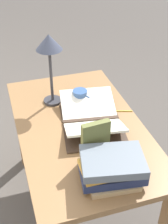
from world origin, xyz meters
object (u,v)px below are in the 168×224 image
Objects in this scene: book_stack_tall at (112,168)px; reading_lamp at (49,49)px; pencil at (119,111)px; book_standing_upright at (95,142)px; coffee_mug at (80,97)px; open_book at (91,118)px.

reading_lamp is at bearing 9.12° from book_stack_tall.
pencil is (0.50, -0.25, -0.07)m from book_stack_tall.
book_standing_upright is 2.19× the size of coffee_mug.
coffee_mug is at bearing -115.41° from reading_lamp.
pencil is at bearing -126.87° from coffee_mug.
open_book is 0.33m from book_standing_upright.
reading_lamp is at bearing 64.59° from coffee_mug.
coffee_mug is at bearing 53.13° from pencil.
pencil is (0.05, -0.20, -0.02)m from open_book.
book_standing_upright reaches higher than open_book.
book_standing_upright is 0.51× the size of reading_lamp.
reading_lamp is at bearing 4.10° from book_standing_upright.
book_stack_tall is 0.57m from pencil.
open_book is at bearing 103.13° from pencil.
reading_lamp reaches higher than book_stack_tall.
open_book is 1.75× the size of book_stack_tall.
reading_lamp reaches higher than open_book.
book_standing_upright is at bearing 11.04° from book_stack_tall.
pencil is at bearing -26.15° from book_stack_tall.
book_standing_upright is 0.51m from coffee_mug.
book_standing_upright is 0.46m from pencil.
coffee_mug is 0.26m from pencil.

